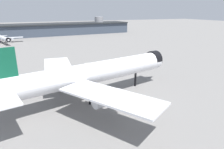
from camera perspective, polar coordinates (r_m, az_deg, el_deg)
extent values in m
plane|color=slate|center=(63.88, -6.42, -6.35)|extent=(900.00, 900.00, 0.00)
cylinder|color=white|center=(60.31, -5.77, 0.41)|extent=(55.56, 18.04, 6.22)
cone|color=white|center=(77.51, 12.23, 4.01)|extent=(7.99, 7.43, 6.09)
cylinder|color=black|center=(76.50, 11.63, 4.23)|extent=(4.09, 6.74, 6.28)
cube|color=white|center=(72.36, -15.00, 2.19)|extent=(11.26, 25.73, 0.50)
cylinder|color=#B7BAC1|center=(70.71, -12.97, 0.25)|extent=(8.33, 5.02, 3.42)
cube|color=white|center=(46.09, -0.43, -6.14)|extent=(20.32, 26.04, 0.50)
cylinder|color=#B7BAC1|center=(49.86, -1.20, -6.80)|extent=(8.33, 5.02, 3.42)
cube|color=#0F5138|center=(51.80, -28.75, 1.08)|extent=(6.64, 2.04, 9.95)
cube|color=white|center=(46.84, -28.12, -6.11)|extent=(7.03, 10.84, 0.37)
cylinder|color=black|center=(72.17, 6.61, -1.36)|extent=(0.75, 0.75, 4.97)
cylinder|color=black|center=(63.66, -9.27, -4.14)|extent=(0.75, 0.75, 4.97)
cylinder|color=black|center=(58.32, -6.32, -6.11)|extent=(0.75, 0.75, 4.97)
cylinder|color=silver|center=(187.70, -28.45, 9.02)|extent=(12.73, 31.89, 3.29)
cone|color=silver|center=(172.06, -27.18, 8.59)|extent=(4.15, 4.42, 3.23)
cylinder|color=black|center=(172.66, -27.25, 8.69)|extent=(3.62, 2.40, 3.33)
cube|color=silver|center=(192.27, -26.01, 9.40)|extent=(14.63, 5.37, 0.26)
cylinder|color=#B7BAC1|center=(191.21, -26.41, 8.98)|extent=(3.07, 4.86, 1.81)
cube|color=silver|center=(202.29, -28.38, 9.61)|extent=(6.43, 4.51, 0.20)
cylinder|color=black|center=(178.07, -27.53, 7.82)|extent=(0.40, 0.40, 2.63)
cylinder|color=black|center=(190.01, -27.92, 8.27)|extent=(0.40, 0.40, 2.63)
cylinder|color=black|center=(189.27, -28.94, 8.09)|extent=(0.40, 0.40, 2.63)
cube|color=#3D4756|center=(228.73, -24.03, 11.14)|extent=(233.59, 42.75, 11.10)
cube|color=#232628|center=(228.26, -24.23, 12.67)|extent=(233.77, 45.58, 1.20)
cylinder|color=#939399|center=(248.72, -3.67, 13.86)|extent=(10.22, 10.22, 18.39)
cube|color=black|center=(95.11, 7.73, 2.06)|extent=(2.10, 3.42, 0.30)
cube|color=silver|center=(95.62, 7.37, 2.62)|extent=(1.79, 1.52, 1.20)
cube|color=#1E2D38|center=(95.98, 7.16, 2.84)|extent=(1.34, 0.30, 0.60)
cube|color=silver|center=(94.54, 7.97, 2.33)|extent=(1.89, 2.15, 0.90)
cylinder|color=black|center=(95.47, 6.92, 2.06)|extent=(0.39, 0.74, 0.70)
cylinder|color=black|center=(96.48, 7.66, 2.20)|extent=(0.39, 0.74, 0.70)
cylinder|color=black|center=(93.84, 7.79, 1.74)|extent=(0.39, 0.74, 0.70)
cylinder|color=black|center=(94.86, 8.53, 1.89)|extent=(0.39, 0.74, 0.70)
cube|color=black|center=(97.20, -6.90, 2.32)|extent=(2.62, 1.88, 0.20)
cube|color=beige|center=(96.99, -6.92, 2.78)|extent=(2.62, 1.88, 1.40)
sphere|color=black|center=(98.06, -6.40, 2.42)|extent=(0.44, 0.44, 0.44)
sphere|color=black|center=(96.63, -6.28, 2.19)|extent=(0.44, 0.44, 0.44)
sphere|color=black|center=(97.84, -7.51, 2.34)|extent=(0.44, 0.44, 0.44)
sphere|color=black|center=(96.40, -7.41, 2.11)|extent=(0.44, 0.44, 0.44)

